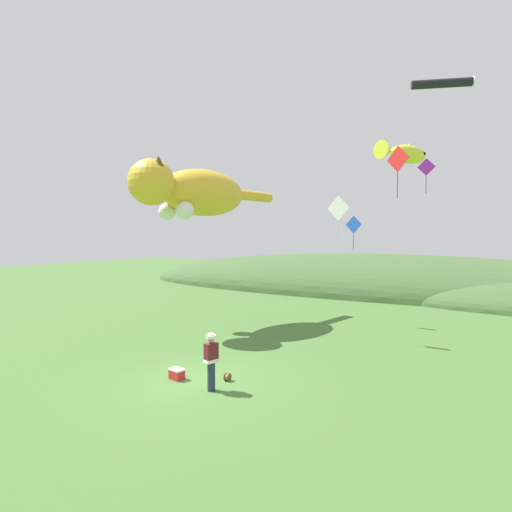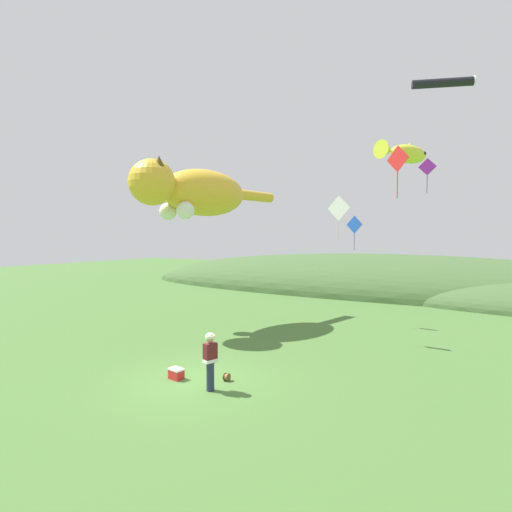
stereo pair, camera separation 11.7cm
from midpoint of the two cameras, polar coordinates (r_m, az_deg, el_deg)
The scene contains 12 objects.
ground_plane at distance 13.81m, azimuth -8.77°, elevation -17.33°, with size 120.00×120.00×0.00m, color #477033.
distant_hill_ridge at distance 36.58m, azimuth 20.20°, elevation -4.96°, with size 51.62×15.85×6.59m.
festival_attendant at distance 12.72m, azimuth -6.69°, elevation -14.56°, with size 0.38×0.48×1.77m.
kite_spool at distance 13.73m, azimuth -4.35°, elevation -16.86°, with size 0.15×0.26×0.26m.
picnic_cooler at distance 14.09m, azimuth -11.49°, elevation -16.16°, with size 0.54×0.41×0.36m.
kite_giant_cat at distance 21.49m, azimuth -9.08°, elevation 9.01°, with size 3.91×9.51×2.94m.
kite_fish_windsock at distance 17.49m, azimuth 20.14°, elevation 13.61°, with size 1.90×2.75×0.83m.
kite_tube_streamer at distance 19.66m, azimuth 24.99°, elevation 21.45°, with size 2.43×1.20×0.44m.
kite_diamond_red at distance 15.10m, azimuth 19.39°, elevation 12.84°, with size 0.83×0.45×1.83m.
kite_diamond_violet at distance 22.18m, azimuth 23.02°, elevation 11.55°, with size 0.86×0.08×1.76m.
kite_diamond_blue at distance 22.29m, azimuth 13.62°, elevation 4.31°, with size 0.95×0.28×1.88m.
kite_diamond_white at distance 18.65m, azimuth 11.50°, elevation 6.64°, with size 1.13×0.28×2.06m.
Camera 1 is at (7.97, -10.25, 4.70)m, focal length 28.00 mm.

